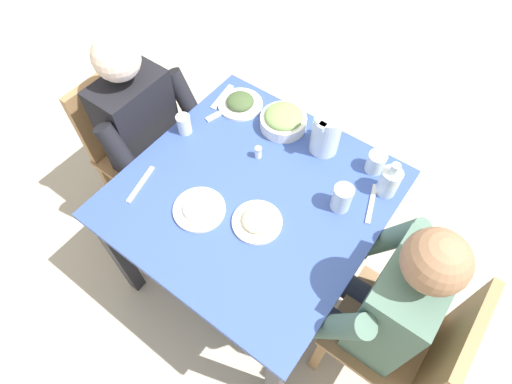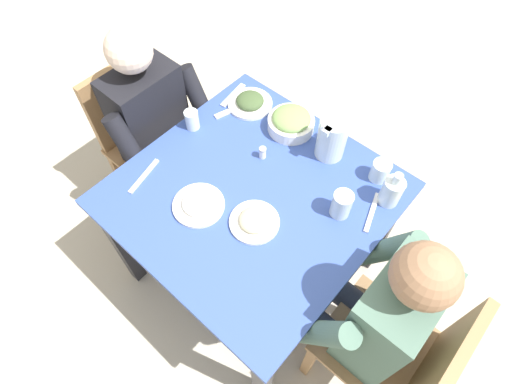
{
  "view_description": "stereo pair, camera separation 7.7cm",
  "coord_description": "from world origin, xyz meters",
  "px_view_note": "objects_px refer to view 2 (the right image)",
  "views": [
    {
      "loc": [
        -0.72,
        -0.55,
        2.09
      ],
      "look_at": [
        -0.01,
        -0.03,
        0.78
      ],
      "focal_mm": 29.12,
      "sensor_mm": 36.0,
      "label": 1
    },
    {
      "loc": [
        -0.67,
        -0.61,
        2.09
      ],
      "look_at": [
        -0.01,
        -0.03,
        0.78
      ],
      "focal_mm": 29.12,
      "sensor_mm": 36.0,
      "label": 2
    }
  ],
  "objects_px": {
    "water_pitcher": "(332,138)",
    "chair_near": "(400,355)",
    "chair_far": "(143,134)",
    "water_glass_center": "(192,120)",
    "diner_near": "(362,306)",
    "plate_yoghurt": "(198,204)",
    "water_glass_far_right": "(380,171)",
    "water_glass_far_left": "(342,204)",
    "dining_table": "(253,207)",
    "diner_far": "(164,135)",
    "plate_dolmas": "(250,102)",
    "plate_beans": "(254,221)",
    "salt_shaker": "(263,153)",
    "salad_bowl": "(291,122)",
    "oil_carafe": "(391,192)"
  },
  "relations": [
    {
      "from": "water_pitcher",
      "to": "chair_near",
      "type": "bearing_deg",
      "value": -121.47
    },
    {
      "from": "chair_far",
      "to": "water_glass_center",
      "type": "height_order",
      "value": "chair_far"
    },
    {
      "from": "chair_near",
      "to": "diner_near",
      "type": "bearing_deg",
      "value": 90.0
    },
    {
      "from": "plate_yoghurt",
      "to": "water_glass_far_right",
      "type": "height_order",
      "value": "water_glass_far_right"
    },
    {
      "from": "diner_near",
      "to": "water_glass_far_left",
      "type": "xyz_separation_m",
      "value": [
        0.2,
        0.27,
        0.17
      ]
    },
    {
      "from": "chair_near",
      "to": "plate_yoghurt",
      "type": "distance_m",
      "value": 0.94
    },
    {
      "from": "diner_near",
      "to": "chair_near",
      "type": "bearing_deg",
      "value": -90.0
    },
    {
      "from": "water_glass_far_right",
      "to": "chair_near",
      "type": "bearing_deg",
      "value": -134.35
    },
    {
      "from": "dining_table",
      "to": "diner_far",
      "type": "bearing_deg",
      "value": 88.27
    },
    {
      "from": "chair_near",
      "to": "water_glass_far_left",
      "type": "relative_size",
      "value": 7.58
    },
    {
      "from": "plate_yoghurt",
      "to": "water_glass_far_left",
      "type": "bearing_deg",
      "value": -51.29
    },
    {
      "from": "diner_near",
      "to": "water_glass_far_right",
      "type": "xyz_separation_m",
      "value": [
        0.44,
        0.24,
        0.16
      ]
    },
    {
      "from": "plate_dolmas",
      "to": "water_pitcher",
      "type": "bearing_deg",
      "value": -88.77
    },
    {
      "from": "diner_far",
      "to": "plate_yoghurt",
      "type": "height_order",
      "value": "diner_far"
    },
    {
      "from": "chair_near",
      "to": "plate_beans",
      "type": "distance_m",
      "value": 0.73
    },
    {
      "from": "plate_beans",
      "to": "salt_shaker",
      "type": "bearing_deg",
      "value": 35.65
    },
    {
      "from": "water_glass_far_right",
      "to": "water_glass_center",
      "type": "bearing_deg",
      "value": 111.86
    },
    {
      "from": "diner_near",
      "to": "water_glass_center",
      "type": "height_order",
      "value": "diner_near"
    },
    {
      "from": "dining_table",
      "to": "chair_far",
      "type": "height_order",
      "value": "chair_far"
    },
    {
      "from": "chair_far",
      "to": "water_pitcher",
      "type": "distance_m",
      "value": 1.01
    },
    {
      "from": "chair_near",
      "to": "diner_near",
      "type": "height_order",
      "value": "diner_near"
    },
    {
      "from": "diner_far",
      "to": "water_glass_center",
      "type": "xyz_separation_m",
      "value": [
        0.06,
        -0.15,
        0.16
      ]
    },
    {
      "from": "chair_near",
      "to": "plate_dolmas",
      "type": "bearing_deg",
      "value": 70.05
    },
    {
      "from": "plate_yoghurt",
      "to": "water_pitcher",
      "type": "bearing_deg",
      "value": -21.72
    },
    {
      "from": "dining_table",
      "to": "water_pitcher",
      "type": "distance_m",
      "value": 0.43
    },
    {
      "from": "dining_table",
      "to": "water_glass_far_right",
      "type": "distance_m",
      "value": 0.53
    },
    {
      "from": "water_pitcher",
      "to": "plate_beans",
      "type": "bearing_deg",
      "value": 179.02
    },
    {
      "from": "salt_shaker",
      "to": "salad_bowl",
      "type": "bearing_deg",
      "value": 3.68
    },
    {
      "from": "dining_table",
      "to": "plate_yoghurt",
      "type": "bearing_deg",
      "value": 149.46
    },
    {
      "from": "salad_bowl",
      "to": "chair_near",
      "type": "bearing_deg",
      "value": -115.15
    },
    {
      "from": "diner_far",
      "to": "salt_shaker",
      "type": "relative_size",
      "value": 21.34
    },
    {
      "from": "chair_near",
      "to": "water_glass_far_left",
      "type": "bearing_deg",
      "value": 66.82
    },
    {
      "from": "plate_yoghurt",
      "to": "diner_far",
      "type": "bearing_deg",
      "value": 66.09
    },
    {
      "from": "chair_far",
      "to": "water_glass_far_left",
      "type": "height_order",
      "value": "chair_far"
    },
    {
      "from": "salad_bowl",
      "to": "plate_dolmas",
      "type": "bearing_deg",
      "value": 92.61
    },
    {
      "from": "dining_table",
      "to": "salad_bowl",
      "type": "bearing_deg",
      "value": 15.59
    },
    {
      "from": "chair_far",
      "to": "diner_near",
      "type": "bearing_deg",
      "value": -93.01
    },
    {
      "from": "diner_far",
      "to": "water_glass_far_left",
      "type": "height_order",
      "value": "diner_far"
    },
    {
      "from": "chair_near",
      "to": "plate_yoghurt",
      "type": "relative_size",
      "value": 4.29
    },
    {
      "from": "chair_far",
      "to": "salad_bowl",
      "type": "xyz_separation_m",
      "value": [
        0.34,
        -0.68,
        0.3
      ]
    },
    {
      "from": "oil_carafe",
      "to": "dining_table",
      "type": "bearing_deg",
      "value": 127.21
    },
    {
      "from": "chair_far",
      "to": "oil_carafe",
      "type": "bearing_deg",
      "value": -75.95
    },
    {
      "from": "plate_yoghurt",
      "to": "dining_table",
      "type": "bearing_deg",
      "value": -30.54
    },
    {
      "from": "water_pitcher",
      "to": "diner_near",
      "type": "bearing_deg",
      "value": -131.3
    },
    {
      "from": "diner_near",
      "to": "water_glass_center",
      "type": "distance_m",
      "value": 1.02
    },
    {
      "from": "water_pitcher",
      "to": "chair_far",
      "type": "bearing_deg",
      "value": 111.03
    },
    {
      "from": "chair_far",
      "to": "plate_beans",
      "type": "distance_m",
      "value": 0.93
    },
    {
      "from": "plate_yoghurt",
      "to": "water_glass_center",
      "type": "height_order",
      "value": "water_glass_center"
    },
    {
      "from": "diner_near",
      "to": "plate_beans",
      "type": "distance_m",
      "value": 0.49
    },
    {
      "from": "dining_table",
      "to": "water_pitcher",
      "type": "xyz_separation_m",
      "value": [
        0.36,
        -0.11,
        0.21
      ]
    }
  ]
}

